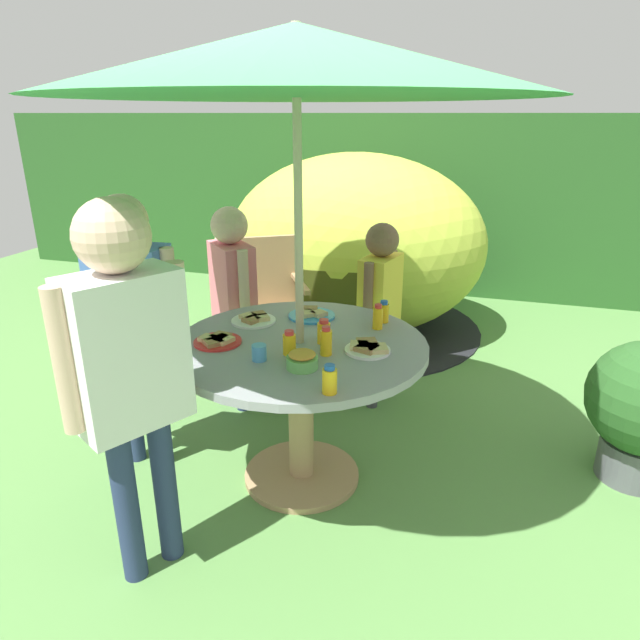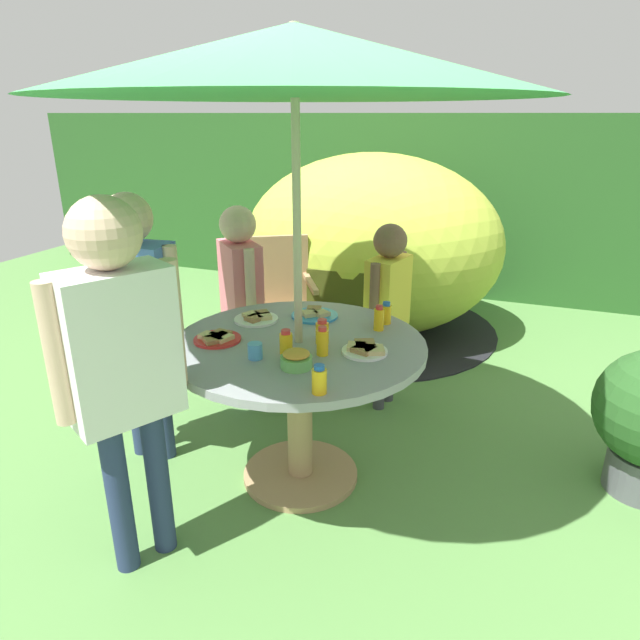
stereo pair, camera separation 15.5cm
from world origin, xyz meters
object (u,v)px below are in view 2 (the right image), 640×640
(juice_bottle_center_front, at_px, (379,319))
(plate_mid_left, at_px, (217,338))
(child_in_yellow_shirt, at_px, (388,294))
(child_in_white_shirt, at_px, (119,346))
(snack_bowl, at_px, (296,359))
(juice_bottle_center_back, at_px, (319,380))
(cup_near, at_px, (255,351))
(plate_back_edge, at_px, (365,349))
(patio_umbrella, at_px, (295,61))
(wooden_chair, at_px, (273,300))
(plate_far_left, at_px, (315,314))
(child_in_pink_shirt, at_px, (241,282))
(dome_tent, at_px, (371,246))
(garden_table, at_px, (299,375))
(juice_bottle_near_right, at_px, (386,314))
(juice_bottle_front_edge, at_px, (287,343))
(juice_bottle_near_left, at_px, (322,342))
(juice_bottle_far_right, at_px, (322,332))
(child_in_blue_shirt, at_px, (137,297))
(plate_mid_right, at_px, (257,318))

(juice_bottle_center_front, bearing_deg, plate_mid_left, -149.10)
(child_in_yellow_shirt, xyz_separation_m, child_in_white_shirt, (-0.58, -1.56, 0.21))
(snack_bowl, height_order, juice_bottle_center_back, juice_bottle_center_back)
(cup_near, bearing_deg, plate_back_edge, 28.31)
(patio_umbrella, bearing_deg, wooden_chair, 120.96)
(child_in_yellow_shirt, height_order, plate_far_left, child_in_yellow_shirt)
(child_in_yellow_shirt, bearing_deg, child_in_pink_shirt, -58.31)
(child_in_yellow_shirt, bearing_deg, plate_mid_left, -16.16)
(plate_back_edge, bearing_deg, child_in_yellow_shirt, 97.53)
(patio_umbrella, bearing_deg, dome_tent, 96.62)
(child_in_white_shirt, bearing_deg, child_in_pink_shirt, 38.27)
(garden_table, height_order, juice_bottle_near_right, juice_bottle_near_right)
(wooden_chair, xyz_separation_m, cup_near, (0.52, -1.26, 0.23))
(juice_bottle_center_back, distance_m, juice_bottle_front_edge, 0.38)
(garden_table, xyz_separation_m, child_in_yellow_shirt, (0.20, 0.86, 0.16))
(juice_bottle_center_back, distance_m, cup_near, 0.41)
(plate_back_edge, distance_m, plate_far_left, 0.50)
(juice_bottle_near_left, bearing_deg, cup_near, -151.61)
(juice_bottle_near_right, distance_m, juice_bottle_far_right, 0.40)
(wooden_chair, bearing_deg, juice_bottle_center_front, -70.65)
(child_in_blue_shirt, relative_size, plate_mid_right, 6.24)
(plate_mid_left, xyz_separation_m, juice_bottle_front_edge, (0.35, -0.02, 0.04))
(juice_bottle_near_right, bearing_deg, juice_bottle_far_right, -120.88)
(wooden_chair, bearing_deg, juice_bottle_front_edge, -92.94)
(dome_tent, xyz_separation_m, juice_bottle_near_right, (0.55, -1.72, 0.07))
(plate_mid_right, bearing_deg, juice_bottle_far_right, -21.50)
(juice_bottle_near_right, distance_m, juice_bottle_center_back, 0.79)
(juice_bottle_near_left, bearing_deg, garden_table, 146.84)
(child_in_pink_shirt, bearing_deg, plate_mid_right, -9.01)
(child_in_pink_shirt, height_order, juice_bottle_center_back, child_in_pink_shirt)
(child_in_white_shirt, distance_m, snack_bowl, 0.68)
(plate_mid_left, bearing_deg, dome_tent, 87.22)
(child_in_yellow_shirt, height_order, child_in_white_shirt, child_in_white_shirt)
(patio_umbrella, distance_m, juice_bottle_front_edge, 1.11)
(plate_far_left, distance_m, juice_bottle_far_right, 0.35)
(child_in_yellow_shirt, height_order, juice_bottle_near_left, child_in_yellow_shirt)
(juice_bottle_near_right, height_order, juice_bottle_front_edge, juice_bottle_near_right)
(garden_table, bearing_deg, juice_bottle_near_right, 49.50)
(child_in_pink_shirt, relative_size, juice_bottle_front_edge, 11.26)
(juice_bottle_center_front, distance_m, cup_near, 0.64)
(plate_mid_left, bearing_deg, child_in_yellow_shirt, 60.86)
(child_in_yellow_shirt, xyz_separation_m, juice_bottle_near_right, (0.11, -0.50, 0.06))
(juice_bottle_far_right, bearing_deg, juice_bottle_center_back, -70.92)
(juice_bottle_far_right, distance_m, cup_near, 0.33)
(juice_bottle_far_right, bearing_deg, juice_bottle_near_left, -69.23)
(juice_bottle_center_front, bearing_deg, child_in_blue_shirt, -162.14)
(child_in_yellow_shirt, bearing_deg, plate_mid_right, -23.37)
(child_in_blue_shirt, xyz_separation_m, plate_mid_right, (0.50, 0.27, -0.13))
(child_in_pink_shirt, height_order, cup_near, child_in_pink_shirt)
(child_in_blue_shirt, bearing_deg, juice_bottle_near_right, 15.90)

